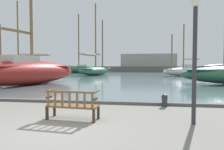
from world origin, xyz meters
TOP-DOWN VIEW (x-y plane):
  - ground_plane at (0.00, 0.00)m, footprint 160.00×160.00m
  - harbor_water at (0.00, 44.00)m, footprint 100.00×80.00m
  - quay_edge_kerb at (0.00, 3.85)m, footprint 40.00×0.30m
  - park_bench at (0.16, 1.08)m, footprint 1.64×0.66m
  - sailboat_far_port at (-15.69, 22.65)m, footprint 9.28×4.42m
  - sailboat_outer_starboard at (9.17, 28.97)m, footprint 7.72×4.43m
  - sailboat_centre_channel at (-7.32, 11.13)m, footprint 5.90×11.53m
  - sailboat_outer_port at (-11.93, 40.22)m, footprint 10.23×3.35m
  - sailboat_mid_port at (-5.74, 29.08)m, footprint 5.04×10.14m
  - mooring_bollard at (3.23, 3.54)m, footprint 0.26×0.26m
  - lamp_post at (3.78, 1.13)m, footprint 0.28×0.28m
  - far_breakwater at (1.39, 51.71)m, footprint 53.96×2.40m

SIDE VIEW (x-z plane):
  - ground_plane at x=0.00m, z-range 0.00..0.00m
  - harbor_water at x=0.00m, z-range 0.00..0.08m
  - quay_edge_kerb at x=0.00m, z-range 0.00..0.12m
  - mooring_bollard at x=3.23m, z-range 0.03..0.55m
  - park_bench at x=0.16m, z-range 0.01..0.93m
  - sailboat_outer_starboard at x=9.17m, z-range -3.29..5.10m
  - sailboat_far_port at x=-15.69m, z-range -4.58..6.63m
  - sailboat_mid_port at x=-5.74m, z-range -5.13..7.27m
  - sailboat_outer_port at x=-11.93m, z-range -5.66..8.02m
  - sailboat_centre_channel at x=-7.32m, z-range -6.12..8.68m
  - far_breakwater at x=1.39m, z-range -0.88..4.20m
  - lamp_post at x=3.78m, z-range 0.43..4.04m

